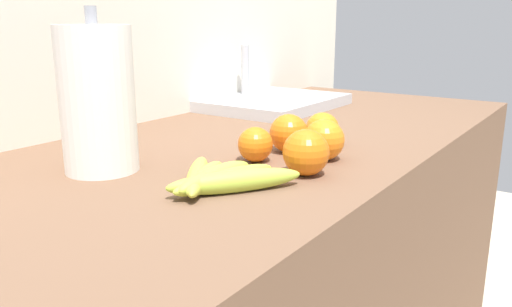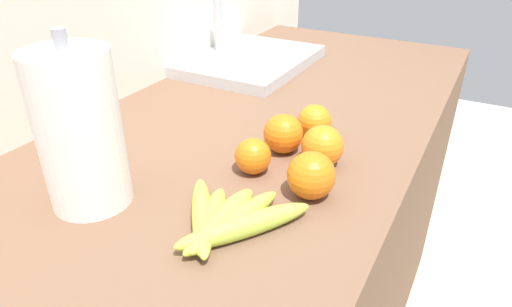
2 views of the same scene
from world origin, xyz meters
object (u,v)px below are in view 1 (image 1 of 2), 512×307
paper_towel_roll (97,100)px  orange_center (322,129)px  orange_right (306,152)px  orange_front (289,133)px  orange_back_right (324,140)px  banana_bunch (218,178)px  orange_far_right (255,144)px  sink_basin (274,102)px

paper_towel_roll → orange_center: bearing=-30.8°
orange_right → orange_front: 0.16m
paper_towel_roll → orange_front: bearing=-33.9°
orange_back_right → paper_towel_roll: size_ratio=0.28×
banana_bunch → orange_center: 0.35m
orange_far_right → sink_basin: 0.62m
orange_back_right → orange_front: (0.01, 0.09, -0.00)m
sink_basin → orange_right: bearing=-142.5°
orange_center → orange_front: bearing=161.3°
orange_center → sink_basin: size_ratio=0.17×
banana_bunch → sink_basin: sink_basin is taller
orange_front → sink_basin: 0.54m
orange_back_right → orange_right: (-0.11, -0.02, 0.00)m
orange_far_right → orange_back_right: size_ratio=0.84×
orange_center → paper_towel_roll: size_ratio=0.25×
orange_far_right → orange_front: 0.10m
orange_far_right → orange_center: bearing=-13.1°
orange_far_right → orange_front: (0.10, -0.01, 0.01)m
banana_bunch → sink_basin: size_ratio=0.53×
banana_bunch → paper_towel_roll: (-0.04, 0.23, 0.11)m
orange_front → paper_towel_roll: 0.37m
orange_far_right → orange_back_right: 0.13m
banana_bunch → orange_right: 0.17m
banana_bunch → orange_back_right: orange_back_right is taller
banana_bunch → orange_far_right: (0.17, 0.04, 0.02)m
orange_center → orange_back_right: bearing=-150.3°
orange_far_right → orange_center: orange_center is taller
banana_bunch → orange_right: size_ratio=2.73×
orange_back_right → orange_right: size_ratio=0.98×
orange_center → sink_basin: bearing=45.0°
orange_front → paper_towel_roll: (-0.30, 0.20, 0.09)m
orange_back_right → orange_center: size_ratio=1.10×
orange_center → orange_front: orange_front is taller
orange_far_right → orange_center: size_ratio=0.93×
banana_bunch → orange_center: orange_center is taller
paper_towel_roll → orange_right: bearing=-59.6°
banana_bunch → sink_basin: 0.78m
orange_right → sink_basin: bearing=37.5°
orange_right → orange_center: size_ratio=1.13×
orange_back_right → orange_front: size_ratio=1.01×
orange_far_right → orange_center: 0.19m
orange_front → orange_center: bearing=-18.7°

